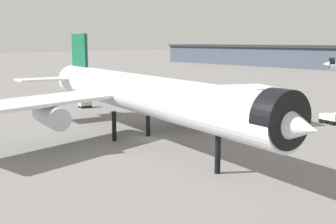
{
  "coord_description": "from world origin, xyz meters",
  "views": [
    {
      "loc": [
        42.43,
        -37.84,
        13.38
      ],
      "look_at": [
        7.37,
        -3.12,
        5.06
      ],
      "focal_mm": 44.9,
      "sensor_mm": 36.0,
      "label": 1
    }
  ],
  "objects": [
    {
      "name": "ground",
      "position": [
        0.0,
        0.0,
        0.0
      ],
      "size": [
        900.0,
        900.0,
        0.0
      ],
      "primitive_type": "plane",
      "color": "slate"
    },
    {
      "name": "baggage_cart_trailing",
      "position": [
        -29.73,
        9.73,
        0.98
      ],
      "size": [
        2.21,
        2.6,
        1.82
      ],
      "rotation": [
        0.0,
        0.0,
        4.56
      ],
      "color": "black",
      "rests_on": "ground"
    },
    {
      "name": "baggage_tug_wing",
      "position": [
        13.09,
        28.77,
        0.97
      ],
      "size": [
        3.49,
        2.54,
        1.85
      ],
      "rotation": [
        0.0,
        0.0,
        6.04
      ],
      "color": "black",
      "rests_on": "ground"
    },
    {
      "name": "airliner_near_gate",
      "position": [
        0.25,
        -1.63,
        6.45
      ],
      "size": [
        56.41,
        50.83,
        14.66
      ],
      "rotation": [
        0.0,
        0.0,
        -0.21
      ],
      "color": "silver",
      "rests_on": "ground"
    }
  ]
}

